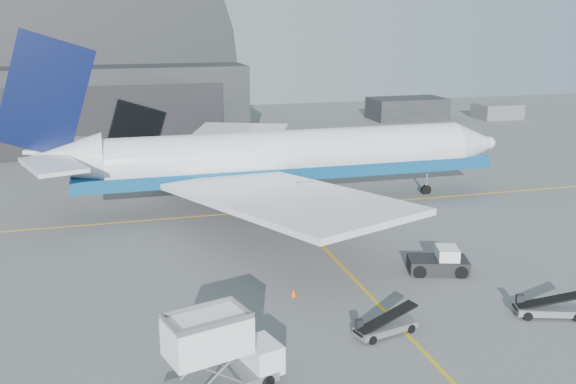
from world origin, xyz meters
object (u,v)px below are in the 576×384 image
object	(u,v)px
pushback_tug	(440,263)
belt_loader_b	(549,308)
catering_truck	(218,354)
airliner	(272,158)
belt_loader_a	(385,327)

from	to	relation	value
pushback_tug	belt_loader_b	bearing A→B (deg)	-52.48
pushback_tug	belt_loader_b	xyz separation A→B (m)	(3.14, -8.58, -0.22)
pushback_tug	catering_truck	bearing A→B (deg)	-130.91
catering_truck	airliner	bearing A→B (deg)	55.01
belt_loader_a	pushback_tug	bearing A→B (deg)	31.20
catering_truck	belt_loader_b	xyz separation A→B (m)	(21.83, 2.95, -1.62)
catering_truck	belt_loader_a	bearing A→B (deg)	1.73
catering_truck	belt_loader_a	size ratio (longest dim) A/B	1.51
belt_loader_a	catering_truck	bearing A→B (deg)	-175.90
belt_loader_b	pushback_tug	bearing A→B (deg)	128.76
airliner	pushback_tug	size ratio (longest dim) A/B	10.41
belt_loader_a	belt_loader_b	xyz separation A→B (m)	(11.12, -0.55, 0.03)
belt_loader_a	airliner	bearing A→B (deg)	75.78
airliner	belt_loader_a	distance (m)	28.96
belt_loader_b	catering_truck	bearing A→B (deg)	-153.63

